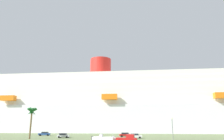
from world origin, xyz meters
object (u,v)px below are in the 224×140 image
at_px(street_lamp, 172,125).
at_px(parked_car_red_hatchback, 125,135).
at_px(small_boat_on_trailer, 105,139).
at_px(parked_car_white_van, 135,136).
at_px(parked_car_silver_sedan, 63,135).
at_px(palm_tree, 32,113).
at_px(parked_car_blue_suv, 44,134).
at_px(pickup_truck, 128,139).
at_px(cruise_ship, 169,108).

relative_size(street_lamp, parked_car_red_hatchback, 1.39).
xyz_separation_m(small_boat_on_trailer, street_lamp, (20.76, 10.75, 3.62)).
distance_m(parked_car_white_van, parked_car_silver_sedan, 25.68).
distance_m(palm_tree, parked_car_blue_suv, 20.12).
relative_size(palm_tree, parked_car_blue_suv, 2.09).
height_order(pickup_truck, small_boat_on_trailer, pickup_truck).
distance_m(small_boat_on_trailer, parked_car_blue_suv, 40.80).
height_order(cruise_ship, pickup_truck, cruise_ship).
xyz_separation_m(palm_tree, parked_car_red_hatchback, (31.86, 13.50, -7.48)).
distance_m(pickup_truck, parked_car_white_van, 17.68).
relative_size(cruise_ship, parked_car_silver_sedan, 66.46).
bearing_deg(parked_car_blue_suv, palm_tree, -84.05).
bearing_deg(parked_car_red_hatchback, parked_car_white_van, -67.36).
distance_m(pickup_truck, parked_car_silver_sedan, 29.43).
bearing_deg(small_boat_on_trailer, pickup_truck, -11.18).
height_order(street_lamp, parked_car_white_van, street_lamp).
bearing_deg(cruise_ship, small_boat_on_trailer, -115.13).
bearing_deg(pickup_truck, cruise_ship, 69.70).
relative_size(parked_car_red_hatchback, parked_car_silver_sedan, 1.15).
distance_m(parked_car_red_hatchback, parked_car_blue_suv, 34.17).
bearing_deg(parked_car_white_van, small_boat_on_trailer, -118.79).
height_order(cruise_ship, palm_tree, cruise_ship).
distance_m(cruise_ship, palm_tree, 79.94).
bearing_deg(cruise_ship, parked_car_silver_sedan, -134.35).
height_order(palm_tree, street_lamp, palm_tree).
relative_size(street_lamp, parked_car_white_van, 1.51).
xyz_separation_m(small_boat_on_trailer, palm_tree, (-26.32, 10.86, 7.36)).
bearing_deg(parked_car_blue_suv, parked_car_white_van, -19.52).
relative_size(parked_car_blue_suv, parked_car_silver_sedan, 1.14).
relative_size(palm_tree, parked_car_white_van, 2.25).
height_order(parked_car_red_hatchback, parked_car_blue_suv, same).
bearing_deg(parked_car_silver_sedan, small_boat_on_trailer, -46.04).
xyz_separation_m(palm_tree, street_lamp, (47.09, -0.11, -3.73)).
xyz_separation_m(cruise_ship, street_lamp, (-10.30, -55.49, -9.24)).
height_order(small_boat_on_trailer, parked_car_silver_sedan, small_boat_on_trailer).
bearing_deg(pickup_truck, street_lamp, 39.23).
bearing_deg(palm_tree, parked_car_blue_suv, 95.95).
relative_size(pickup_truck, palm_tree, 0.57).
xyz_separation_m(pickup_truck, palm_tree, (-32.44, 12.07, 7.27)).
bearing_deg(palm_tree, pickup_truck, -20.40).
bearing_deg(palm_tree, cruise_ship, 43.98).
relative_size(cruise_ship, pickup_truck, 48.77).
height_order(small_boat_on_trailer, street_lamp, street_lamp).
relative_size(small_boat_on_trailer, parked_car_white_van, 1.80).
bearing_deg(parked_car_white_van, pickup_truck, -99.15).
bearing_deg(parked_car_red_hatchback, palm_tree, -157.03).
xyz_separation_m(palm_tree, parked_car_silver_sedan, (9.59, 6.49, -7.49)).
bearing_deg(parked_car_red_hatchback, cruise_ship, 58.64).
xyz_separation_m(pickup_truck, small_boat_on_trailer, (-6.11, 1.21, -0.08)).
xyz_separation_m(palm_tree, parked_car_white_van, (35.25, 5.39, -7.49)).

